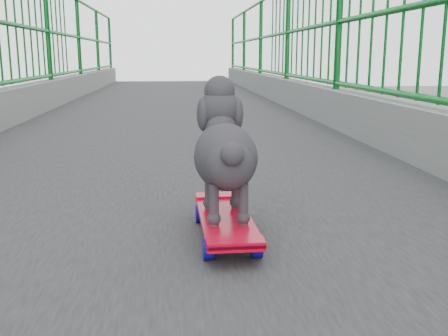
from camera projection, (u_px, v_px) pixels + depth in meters
skateboard at (225, 222)px, 1.68m from camera, size 0.18×0.55×0.07m
poodle at (225, 149)px, 1.65m from camera, size 0.20×0.48×0.40m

